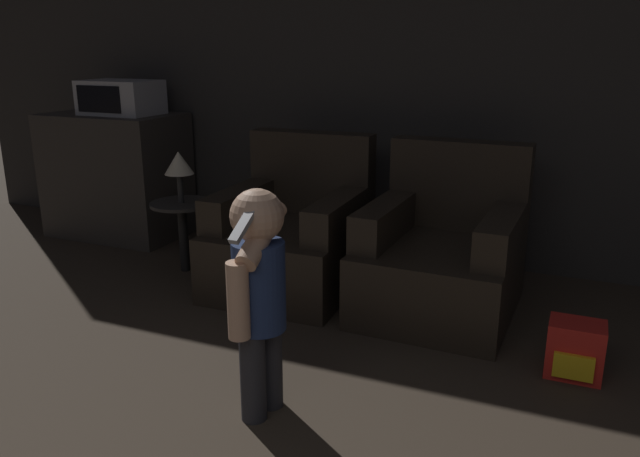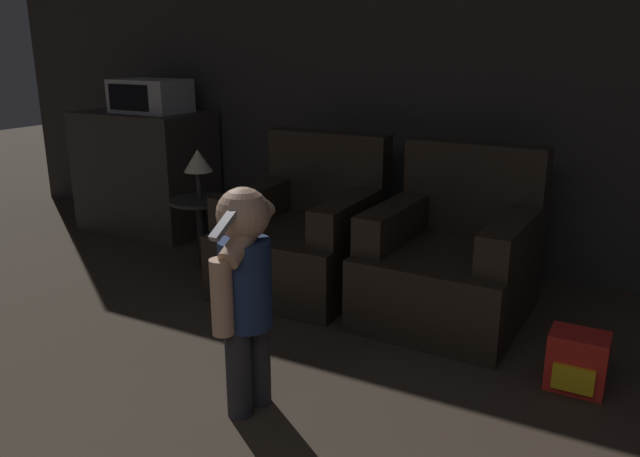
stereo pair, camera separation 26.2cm
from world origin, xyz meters
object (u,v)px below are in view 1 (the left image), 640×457
toy_backpack (575,350)px  armchair_right (443,256)px  person_toddler (258,287)px  microwave (121,97)px  lamp (179,164)px  armchair_left (293,236)px

toy_backpack → armchair_right: bearing=144.2°
person_toddler → microwave: 2.73m
microwave → lamp: microwave is taller
armchair_right → person_toddler: person_toddler is taller
armchair_left → lamp: (-0.74, -0.06, 0.39)m
person_toddler → toy_backpack: person_toddler is taller
person_toddler → lamp: bearing=-126.8°
microwave → lamp: (0.82, -0.49, -0.34)m
armchair_right → microwave: 2.61m
toy_backpack → microwave: size_ratio=0.47×
armchair_right → lamp: armchair_right is taller
toy_backpack → lamp: lamp is taller
armchair_left → toy_backpack: 1.69m
person_toddler → armchair_right: bearing=170.8°
armchair_left → person_toddler: 1.41m
armchair_right → microwave: bearing=171.7°
toy_backpack → microwave: (-3.17, 0.94, 0.91)m
person_toddler → toy_backpack: bearing=133.9°
armchair_left → armchair_right: bearing=-1.5°
person_toddler → microwave: (-2.05, 1.73, 0.50)m
armchair_left → toy_backpack: size_ratio=3.67×
toy_backpack → lamp: bearing=169.2°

